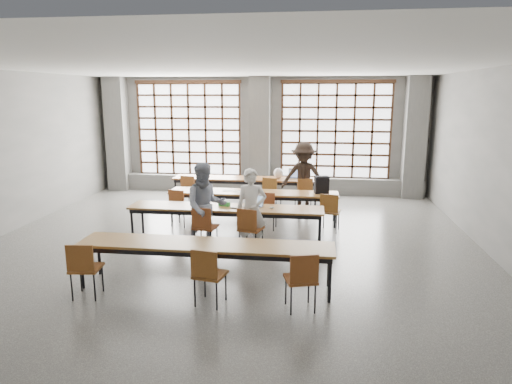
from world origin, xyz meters
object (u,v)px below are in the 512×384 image
Objects in this scene: chair_front_right at (249,225)px; desk_row_a at (246,180)px; laptop_back at (295,176)px; red_pouch at (86,265)px; chair_back_right at (304,191)px; plastic_bag at (278,173)px; chair_back_left at (190,188)px; chair_front_left at (204,224)px; student_back at (304,177)px; green_box at (224,204)px; chair_near_left at (84,265)px; mouse at (272,208)px; student_male at (251,210)px; desk_row_c at (226,210)px; student_female at (206,206)px; chair_near_mid at (208,271)px; chair_mid_right at (330,209)px; desk_row_d at (205,247)px; desk_row_b at (253,194)px; chair_mid_left at (179,204)px; chair_back_mid at (271,190)px; chair_mid_centre at (267,207)px; phone at (234,208)px; backpack at (322,185)px; laptop_front at (254,204)px; chair_near_right at (302,276)px.

desk_row_a is at bearing 99.77° from chair_front_right.
laptop_back reaches higher than red_pouch.
plastic_bag is at bearing 136.77° from chair_back_right.
chair_back_left is 1.00× the size of chair_front_left.
student_back reaches higher than green_box.
chair_front_right is 1.00× the size of chair_near_left.
student_male is at bearing -126.10° from mouse.
chair_back_right is at bearing 0.01° from chair_back_left.
student_female reaches higher than desk_row_c.
plastic_bag is (-0.45, -0.06, 0.08)m from laptop_back.
chair_near_mid is at bearing 0.03° from chair_near_left.
chair_back_right is 6.41m from chair_near_left.
chair_mid_right is 2.89m from chair_front_left.
chair_back_left reaches higher than mouse.
chair_back_left reaches higher than red_pouch.
chair_back_right is at bearing 38.53° from student_female.
chair_front_left and chair_near_left have the same top height.
chair_front_right is at bearing 75.39° from desk_row_d.
chair_front_right is (0.58, -0.63, -0.13)m from desk_row_c.
green_box reaches higher than red_pouch.
red_pouch is (-1.92, -4.40, -0.16)m from desk_row_b.
student_female reaches higher than green_box.
chair_back_left is at bearing 89.45° from red_pouch.
chair_mid_left reaches higher than desk_row_b.
student_back is (1.18, 5.75, 0.35)m from chair_near_mid.
mouse is (-0.30, -3.42, -0.04)m from laptop_back.
desk_row_a is 1.69m from student_back.
desk_row_c is at bearing -104.35° from chair_back_mid.
chair_back_right is 1.00× the size of chair_mid_centre.
chair_mid_centre is 2.47m from plastic_bag.
chair_front_right is at bearing -39.59° from chair_mid_left.
mouse is (2.46, -2.68, 0.21)m from chair_back_left.
chair_near_left is at bearing -83.77° from red_pouch.
chair_mid_centre is 1.86m from chair_front_left.
phone is 2.45m from backpack.
chair_mid_left is 2.02m from chair_mid_centre.
chair_mid_left reaches higher than phone.
chair_back_left is 3.50m from chair_front_left.
desk_row_a is at bearing 65.42° from student_female.
chair_back_left is at bearing -179.99° from chair_back_right.
student_back is at bearing 65.38° from phone.
chair_near_mid is at bearing -71.94° from chair_back_left.
desk_row_b is 4.55× the size of chair_near_left.
student_back reaches higher than chair_mid_centre.
chair_back_left is 3.08× the size of plastic_bag.
laptop_front is at bearing -101.62° from laptop_back.
chair_front_left is (-0.99, -3.29, 0.00)m from chair_back_mid.
chair_mid_left is 4.84m from chair_near_right.
chair_near_right is 6.77× the size of phone.
desk_row_b is 1.64m from phone.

